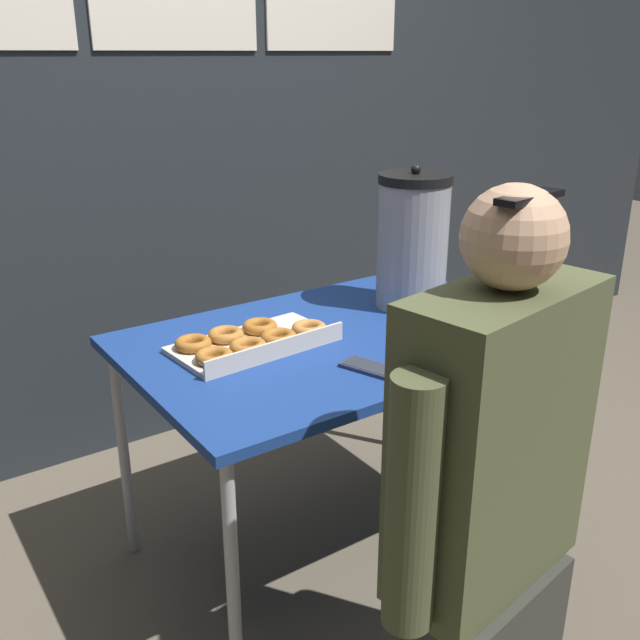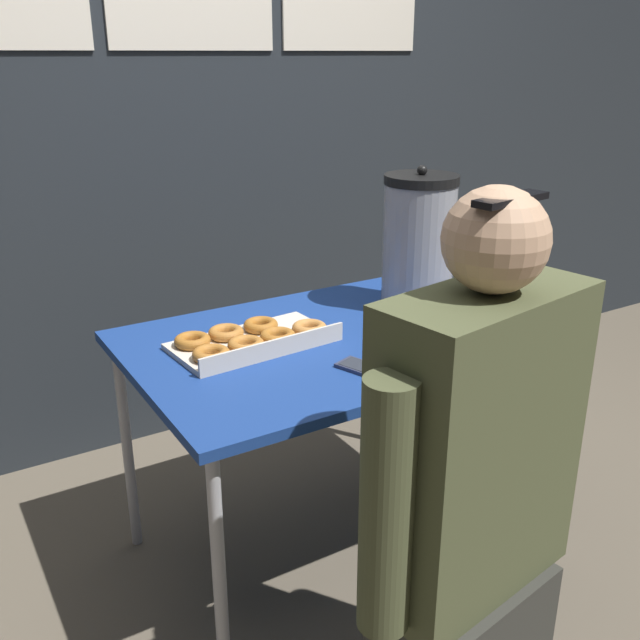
{
  "view_description": "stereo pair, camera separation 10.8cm",
  "coord_description": "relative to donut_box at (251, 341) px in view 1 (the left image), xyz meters",
  "views": [
    {
      "loc": [
        -1.14,
        -1.54,
        1.5
      ],
      "look_at": [
        -0.08,
        0.0,
        0.79
      ],
      "focal_mm": 40.0,
      "sensor_mm": 36.0,
      "label": 1
    },
    {
      "loc": [
        -1.05,
        -1.6,
        1.5
      ],
      "look_at": [
        -0.08,
        0.0,
        0.79
      ],
      "focal_mm": 40.0,
      "sensor_mm": 36.0,
      "label": 2
    }
  ],
  "objects": [
    {
      "name": "folding_table",
      "position": [
        0.26,
        -0.06,
        -0.07
      ],
      "size": [
        1.21,
        0.79,
        0.73
      ],
      "color": "navy",
      "rests_on": "ground"
    },
    {
      "name": "person_seated",
      "position": [
        0.12,
        -0.77,
        -0.15
      ],
      "size": [
        0.6,
        0.3,
        1.28
      ],
      "rotation": [
        0.0,
        0.0,
        3.31
      ],
      "color": "#33332D",
      "rests_on": "ground"
    },
    {
      "name": "coffee_urn",
      "position": [
        0.6,
        0.02,
        0.19
      ],
      "size": [
        0.23,
        0.26,
        0.45
      ],
      "color": "#939399",
      "rests_on": "folding_table"
    },
    {
      "name": "back_wall",
      "position": [
        0.26,
        0.99,
        0.52
      ],
      "size": [
        6.0,
        0.11,
        2.53
      ],
      "color": "#23282D",
      "rests_on": "ground"
    },
    {
      "name": "ground_plane",
      "position": [
        0.26,
        -0.06,
        -0.75
      ],
      "size": [
        12.0,
        12.0,
        0.0
      ],
      "primitive_type": "plane",
      "color": "brown"
    },
    {
      "name": "cell_phone",
      "position": [
        0.18,
        -0.29,
        -0.01
      ],
      "size": [
        0.11,
        0.16,
        0.01
      ],
      "rotation": [
        0.0,
        0.0,
        0.34
      ],
      "color": "#2D334C",
      "rests_on": "folding_table"
    },
    {
      "name": "donut_box",
      "position": [
        0.0,
        0.0,
        0.0
      ],
      "size": [
        0.46,
        0.27,
        0.05
      ],
      "rotation": [
        0.0,
        0.0,
        0.07
      ],
      "color": "beige",
      "rests_on": "folding_table"
    }
  ]
}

